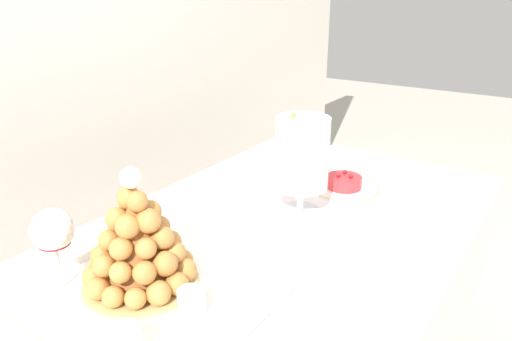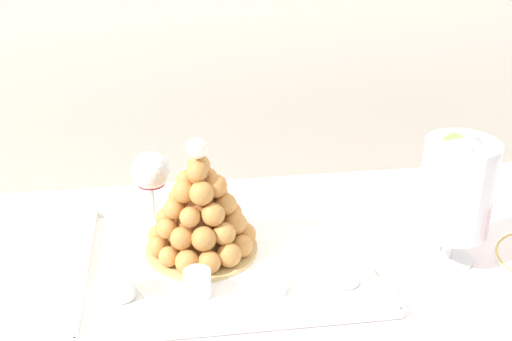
# 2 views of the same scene
# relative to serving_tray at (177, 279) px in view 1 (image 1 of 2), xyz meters

# --- Properties ---
(buffet_table) EXTENTS (1.66, 0.85, 0.75)m
(buffet_table) POSITION_rel_serving_tray_xyz_m (0.20, -0.05, -0.11)
(buffet_table) COLOR brown
(buffet_table) RESTS_ON ground_plane
(serving_tray) EXTENTS (0.58, 0.45, 0.02)m
(serving_tray) POSITION_rel_serving_tray_xyz_m (0.00, 0.00, 0.00)
(serving_tray) COLOR white
(serving_tray) RESTS_ON buffet_table
(croquembouche) EXTENTS (0.23, 0.23, 0.26)m
(croquembouche) POSITION_rel_serving_tray_xyz_m (-0.05, 0.04, 0.10)
(croquembouche) COLOR tan
(croquembouche) RESTS_ON serving_tray
(dessert_cup_mid_left) EXTENTS (0.05, 0.05, 0.05)m
(dessert_cup_mid_left) POSITION_rel_serving_tray_xyz_m (-0.07, -0.11, 0.03)
(dessert_cup_mid_left) COLOR silver
(dessert_cup_mid_left) RESTS_ON serving_tray
(dessert_cup_centre) EXTENTS (0.06, 0.06, 0.05)m
(dessert_cup_centre) POSITION_rel_serving_tray_xyz_m (0.07, -0.11, 0.02)
(dessert_cup_centre) COLOR silver
(dessert_cup_centre) RESTS_ON serving_tray
(dessert_cup_mid_right) EXTENTS (0.06, 0.06, 0.05)m
(dessert_cup_mid_right) POSITION_rel_serving_tray_xyz_m (0.21, -0.10, 0.03)
(dessert_cup_mid_right) COLOR silver
(dessert_cup_mid_right) RESTS_ON serving_tray
(macaron_goblet) EXTENTS (0.14, 0.14, 0.28)m
(macaron_goblet) POSITION_rel_serving_tray_xyz_m (0.44, -0.04, 0.16)
(macaron_goblet) COLOR white
(macaron_goblet) RESTS_ON buffet_table
(fruit_tart_plate) EXTENTS (0.22, 0.22, 0.05)m
(fruit_tart_plate) POSITION_rel_serving_tray_xyz_m (0.65, -0.08, 0.01)
(fruit_tart_plate) COLOR white
(fruit_tart_plate) RESTS_ON buffet_table
(wine_glass) EXTENTS (0.08, 0.08, 0.18)m
(wine_glass) POSITION_rel_serving_tray_xyz_m (-0.15, 0.17, 0.13)
(wine_glass) COLOR silver
(wine_glass) RESTS_ON buffet_table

